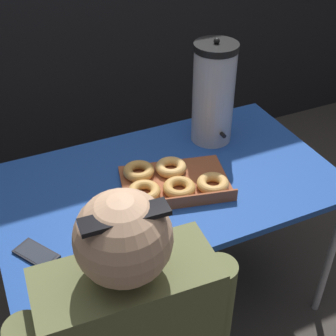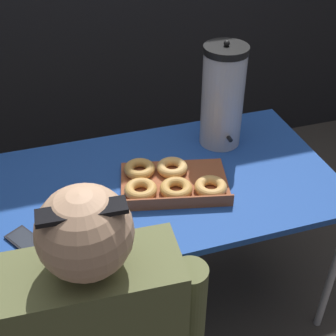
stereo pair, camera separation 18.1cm
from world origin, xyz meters
The scene contains 5 objects.
ground_plane centered at (0.00, 0.00, 0.00)m, with size 12.00×12.00×0.00m, color #3D3833.
folding_table centered at (0.00, 0.00, 0.68)m, with size 1.34×0.78×0.73m.
donut_box centered at (0.00, -0.04, 0.75)m, with size 0.47×0.37×0.05m.
coffee_urn centered at (0.31, 0.20, 0.95)m, with size 0.18×0.21×0.46m.
cell_phone centered at (-0.55, -0.18, 0.73)m, with size 0.14×0.17×0.01m.
Camera 1 is at (-0.60, -1.33, 1.87)m, focal length 50.00 mm.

